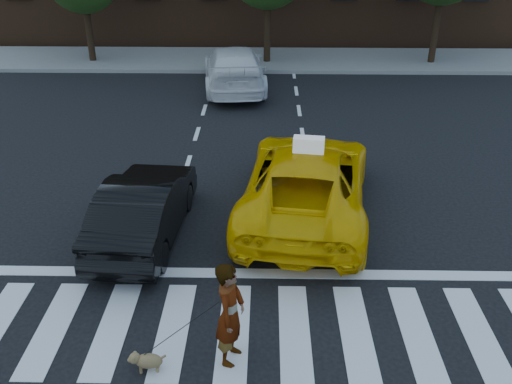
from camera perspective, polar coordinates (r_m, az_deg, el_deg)
ground at (r=9.67m, az=-2.23°, el=-13.63°), size 120.00×120.00×0.00m
crosswalk at (r=9.67m, az=-2.23°, el=-13.61°), size 13.00×2.40×0.01m
stop_line at (r=10.93m, az=-1.77°, el=-8.11°), size 12.00×0.30×0.01m
sidewalk_far at (r=25.58m, az=-0.05°, el=13.10°), size 30.00×4.00×0.15m
taxi at (r=12.61m, az=5.06°, el=1.10°), size 3.38×5.99×1.58m
black_sedan at (r=11.96m, az=-11.13°, el=-1.51°), size 1.71×4.20×1.36m
white_suv at (r=21.57m, az=-2.21°, el=12.30°), size 2.69×5.52×1.55m
woman at (r=8.62m, az=-2.59°, el=-12.09°), size 0.56×0.72×1.73m
dog at (r=9.02m, az=-10.97°, el=-16.22°), size 0.58×0.24×0.33m
taxi_sign at (r=12.04m, az=5.30°, el=4.74°), size 0.68×0.37×0.32m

